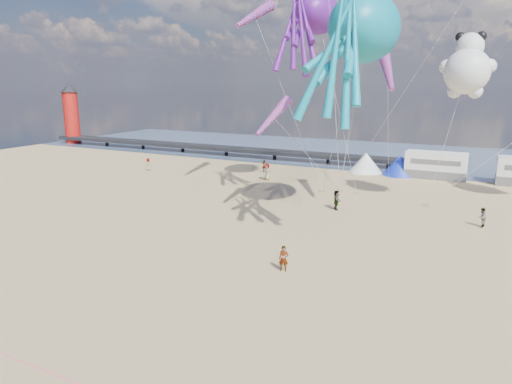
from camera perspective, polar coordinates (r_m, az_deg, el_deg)
name	(u,v)px	position (r m, az deg, el deg)	size (l,w,h in m)	color
ground	(196,331)	(21.30, -7.56, -16.82)	(120.00, 120.00, 0.00)	tan
water	(402,156)	(71.67, 17.84, 4.32)	(120.00, 120.00, 0.00)	#374C6A
pier	(204,147)	(71.21, -6.54, 5.62)	(60.00, 3.00, 0.50)	black
lighthouse	(72,118)	(89.20, -22.06, 8.58)	(2.60, 2.60, 9.00)	#A5140F
motorhome_0	(436,165)	(56.03, 21.56, 3.13)	(6.60, 2.50, 3.00)	silver
tent_white	(366,162)	(57.29, 13.56, 3.61)	(4.00, 4.00, 2.40)	white
tent_blue	(400,165)	(56.55, 17.50, 3.23)	(4.00, 4.00, 2.40)	#1933CC
standing_person	(284,259)	(26.76, 3.47, -8.33)	(0.56, 0.37, 1.53)	tan
beachgoer_0	(148,164)	(58.38, -13.32, 3.38)	(0.57, 0.37, 1.55)	#7F6659
beachgoer_1	(482,217)	(38.58, 26.39, -2.87)	(0.74, 0.48, 1.52)	#7F6659
beachgoer_4	(336,200)	(39.89, 10.03, -0.99)	(1.00, 0.41, 1.70)	#7F6659
beachgoer_5	(264,166)	(55.93, 1.04, 3.29)	(1.40, 0.45, 1.51)	#7F6659
beachgoer_6	(267,172)	(51.15, 1.40, 2.52)	(0.68, 0.45, 1.88)	#7F6659
sandbag_a	(322,191)	(46.19, 8.23, 0.13)	(0.50, 0.35, 0.22)	gray
sandbag_b	(356,193)	(45.95, 12.45, -0.12)	(0.50, 0.35, 0.22)	gray
sandbag_c	(426,205)	(43.16, 20.51, -1.56)	(0.50, 0.35, 0.22)	gray
sandbag_d	(389,191)	(47.73, 16.23, 0.16)	(0.50, 0.35, 0.22)	gray
sandbag_e	(340,191)	(46.40, 10.43, 0.10)	(0.50, 0.35, 0.22)	gray
kite_octopus_teal	(364,28)	(34.81, 13.39, 19.35)	(4.27, 9.96, 11.39)	#0B7D93
kite_octopus_purple	(317,13)	(45.09, 7.69, 21.28)	(3.76, 8.76, 10.01)	#56147E
kite_panda	(467,71)	(41.45, 24.86, 13.52)	(4.38, 4.12, 6.18)	silver
windsock_left	(254,15)	(44.62, -0.20, 21.23)	(1.10, 7.65, 7.65)	red
windsock_mid	(388,71)	(38.88, 16.14, 14.31)	(1.00, 6.52, 6.52)	red
windsock_right	(273,117)	(37.02, 2.11, 9.38)	(0.90, 5.17, 5.17)	red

